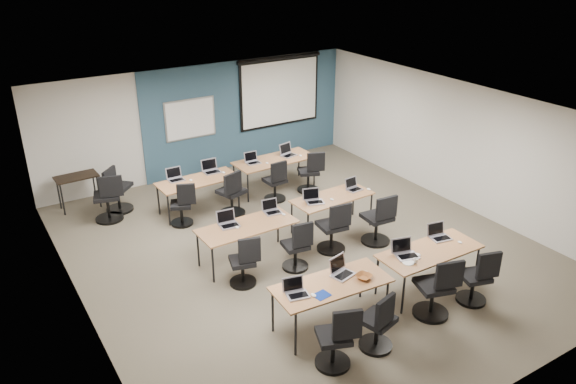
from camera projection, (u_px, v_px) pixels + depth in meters
floor at (302, 247)px, 10.73m from camera, size 8.00×9.00×0.02m
ceiling at (303, 110)px, 9.61m from camera, size 8.00×9.00×0.02m
wall_back at (201, 120)px, 13.64m from camera, size 8.00×0.04×2.70m
wall_front at (510, 310)px, 6.69m from camera, size 8.00×0.04×2.70m
wall_left at (75, 240)px, 8.24m from camera, size 0.04×9.00×2.70m
wall_right at (457, 144)px, 12.10m from camera, size 0.04×9.00×2.70m
blue_accent_panel at (247, 113)px, 14.22m from camera, size 5.50×0.04×2.70m
whiteboard at (190, 119)px, 13.40m from camera, size 1.28×0.03×0.98m
projector_screen at (280, 88)px, 14.41m from camera, size 2.40×0.10×1.82m
training_table_front_left at (332, 286)px, 8.32m from camera, size 1.79×0.75×0.73m
training_table_front_right at (430, 253)px, 9.21m from camera, size 1.79×0.74×0.73m
training_table_mid_left at (247, 228)px, 10.00m from camera, size 1.78×0.74×0.73m
training_table_mid_right at (332, 199)px, 11.12m from camera, size 1.67×0.69×0.73m
training_table_back_left at (198, 182)px, 11.89m from camera, size 1.72×0.72×0.73m
training_table_back_right at (275, 161)px, 12.98m from camera, size 1.91×0.79×0.73m
laptop_0 at (296, 291)px, 8.03m from camera, size 0.32×0.27×0.24m
mouse_0 at (313, 295)px, 8.01m from camera, size 0.07×0.11×0.04m
task_chair_0 at (337, 342)px, 7.59m from camera, size 0.52×0.50×0.98m
laptop_1 at (341, 270)px, 8.51m from camera, size 0.35×0.30×0.26m
mouse_1 at (366, 273)px, 8.55m from camera, size 0.06×0.10×0.04m
task_chair_1 at (379, 326)px, 7.91m from camera, size 0.49×0.49×0.97m
laptop_2 at (405, 252)px, 9.01m from camera, size 0.35×0.30×0.27m
mouse_2 at (418, 255)px, 9.04m from camera, size 0.07×0.10×0.04m
task_chair_2 at (436, 292)px, 8.61m from camera, size 0.57×0.56×1.04m
laptop_3 at (439, 235)px, 9.55m from camera, size 0.33×0.28×0.25m
mouse_3 at (460, 242)px, 9.41m from camera, size 0.06×0.09×0.03m
task_chair_3 at (477, 281)px, 8.96m from camera, size 0.50×0.49×0.97m
laptop_4 at (228, 222)px, 9.97m from camera, size 0.34×0.29×0.26m
mouse_4 at (237, 227)px, 9.89m from camera, size 0.08×0.11×0.03m
task_chair_4 at (245, 265)px, 9.41m from camera, size 0.47×0.46×0.95m
laptop_5 at (272, 209)px, 10.44m from camera, size 0.31×0.26×0.24m
mouse_5 at (284, 214)px, 10.35m from camera, size 0.09×0.11×0.03m
task_chair_5 at (297, 249)px, 9.88m from camera, size 0.47×0.47×0.96m
laptop_6 at (313, 199)px, 10.85m from camera, size 0.33×0.28×0.25m
mouse_6 at (332, 199)px, 10.95m from camera, size 0.07×0.10×0.03m
task_chair_6 at (334, 231)px, 10.44m from camera, size 0.54×0.54×1.02m
laptop_7 at (353, 187)px, 11.39m from camera, size 0.30×0.26×0.23m
mouse_7 at (369, 189)px, 11.39m from camera, size 0.07×0.10×0.03m
task_chair_7 at (379, 223)px, 10.71m from camera, size 0.56×0.56×1.04m
laptop_8 at (175, 177)px, 11.84m from camera, size 0.33×0.28×0.25m
mouse_8 at (191, 180)px, 11.82m from camera, size 0.07×0.10×0.03m
task_chair_8 at (183, 208)px, 11.42m from camera, size 0.49×0.46×0.95m
laptop_9 at (211, 169)px, 12.25m from camera, size 0.36×0.30×0.27m
mouse_9 at (224, 172)px, 12.20m from camera, size 0.08×0.11×0.04m
task_chair_9 at (232, 197)px, 11.80m from camera, size 0.57×0.56×1.03m
laptop_10 at (252, 160)px, 12.74m from camera, size 0.32×0.27×0.24m
mouse_10 at (267, 163)px, 12.72m from camera, size 0.05×0.09×0.03m
task_chair_10 at (276, 184)px, 12.48m from camera, size 0.49×0.49×0.97m
laptop_11 at (288, 153)px, 13.18m from camera, size 0.36×0.30×0.27m
mouse_11 at (300, 156)px, 13.15m from camera, size 0.09×0.11×0.03m
task_chair_11 at (310, 175)px, 12.94m from camera, size 0.53×0.51×0.99m
blue_mousepad at (322, 295)px, 8.03m from camera, size 0.26×0.22×0.01m
snack_bowl at (364, 277)px, 8.41m from camera, size 0.33×0.33×0.06m
snack_plate at (408, 262)px, 8.83m from camera, size 0.23×0.23×0.01m
coffee_cup at (416, 261)px, 8.80m from camera, size 0.08×0.08×0.06m
utility_table at (77, 180)px, 12.04m from camera, size 0.88×0.49×0.75m
spare_chair_a at (116, 193)px, 11.97m from camera, size 0.69×0.58×1.05m
spare_chair_b at (109, 201)px, 11.58m from camera, size 0.58×0.57×1.05m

